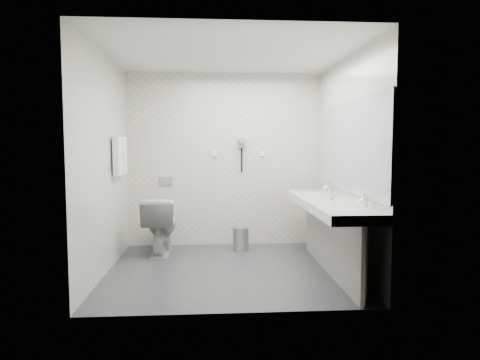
{
  "coord_description": "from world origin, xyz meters",
  "views": [
    {
      "loc": [
        -0.19,
        -4.89,
        1.46
      ],
      "look_at": [
        0.15,
        0.15,
        1.05
      ],
      "focal_mm": 31.71,
      "sensor_mm": 36.0,
      "label": 1
    }
  ],
  "objects": [
    {
      "name": "vanity_post_near",
      "position": [
        1.18,
        -1.24,
        0.38
      ],
      "size": [
        0.06,
        0.06,
        0.75
      ],
      "primitive_type": "cylinder",
      "color": "silver",
      "rests_on": "floor"
    },
    {
      "name": "toilet",
      "position": [
        -0.88,
        0.82,
        0.38
      ],
      "size": [
        0.45,
        0.77,
        0.77
      ],
      "primitive_type": "imported",
      "rotation": [
        0.0,
        0.0,
        3.11
      ],
      "color": "silver",
      "rests_on": "floor"
    },
    {
      "name": "basin_far",
      "position": [
        1.12,
        0.45,
        0.83
      ],
      "size": [
        0.4,
        0.31,
        0.05
      ],
      "primitive_type": "ellipsoid",
      "color": "silver",
      "rests_on": "vanity_counter"
    },
    {
      "name": "towel_near",
      "position": [
        -1.34,
        0.41,
        1.33
      ],
      "size": [
        0.07,
        0.24,
        0.48
      ],
      "primitive_type": "cube",
      "color": "white",
      "rests_on": "towel_rail"
    },
    {
      "name": "wall_right",
      "position": [
        1.4,
        0.0,
        1.25
      ],
      "size": [
        0.0,
        2.6,
        2.6
      ],
      "primitive_type": "plane",
      "rotation": [
        1.57,
        0.0,
        -1.57
      ],
      "color": "beige",
      "rests_on": "floor"
    },
    {
      "name": "basin_near",
      "position": [
        1.12,
        -0.85,
        0.83
      ],
      "size": [
        0.4,
        0.31,
        0.05
      ],
      "primitive_type": "ellipsoid",
      "color": "silver",
      "rests_on": "vanity_counter"
    },
    {
      "name": "towel_rail",
      "position": [
        -1.35,
        0.55,
        1.55
      ],
      "size": [
        0.02,
        0.62,
        0.02
      ],
      "primitive_type": "cylinder",
      "rotation": [
        1.57,
        0.0,
        0.0
      ],
      "color": "silver",
      "rests_on": "wall_left"
    },
    {
      "name": "dryer_cord",
      "position": [
        0.25,
        1.26,
        1.25
      ],
      "size": [
        0.02,
        0.02,
        0.35
      ],
      "primitive_type": "cylinder",
      "color": "black",
      "rests_on": "dryer_cradle"
    },
    {
      "name": "wall_front",
      "position": [
        0.0,
        -1.3,
        1.25
      ],
      "size": [
        2.8,
        0.0,
        2.8
      ],
      "primitive_type": "plane",
      "rotation": [
        -1.57,
        0.0,
        0.0
      ],
      "color": "beige",
      "rests_on": "floor"
    },
    {
      "name": "flush_plate",
      "position": [
        -0.85,
        1.29,
        0.95
      ],
      "size": [
        0.18,
        0.02,
        0.12
      ],
      "primitive_type": "cube",
      "color": "#B2B5BA",
      "rests_on": "wall_back"
    },
    {
      "name": "glass_left",
      "position": [
        1.28,
        0.09,
        0.91
      ],
      "size": [
        0.08,
        0.08,
        0.12
      ],
      "primitive_type": "cylinder",
      "rotation": [
        0.0,
        0.0,
        -0.26
      ],
      "color": "silver",
      "rests_on": "vanity_counter"
    },
    {
      "name": "dryer_cradle",
      "position": [
        0.25,
        1.27,
        1.5
      ],
      "size": [
        0.1,
        0.04,
        0.14
      ],
      "primitive_type": "cube",
      "color": "gray",
      "rests_on": "wall_back"
    },
    {
      "name": "vanity_panel",
      "position": [
        1.15,
        -0.2,
        0.38
      ],
      "size": [
        0.03,
        2.15,
        0.75
      ],
      "primitive_type": "cube",
      "color": "gray",
      "rests_on": "floor"
    },
    {
      "name": "soap_bottle_a",
      "position": [
        1.15,
        -0.22,
        0.9
      ],
      "size": [
        0.06,
        0.06,
        0.11
      ],
      "primitive_type": "imported",
      "rotation": [
        0.0,
        0.0,
        0.4
      ],
      "color": "white",
      "rests_on": "vanity_counter"
    },
    {
      "name": "mirror",
      "position": [
        1.39,
        -0.2,
        1.45
      ],
      "size": [
        0.02,
        2.2,
        1.05
      ],
      "primitive_type": "cube",
      "color": "#B2BCC6",
      "rests_on": "wall_right"
    },
    {
      "name": "soap_bottle_c",
      "position": [
        1.16,
        -0.17,
        0.91
      ],
      "size": [
        0.05,
        0.05,
        0.12
      ],
      "primitive_type": "imported",
      "rotation": [
        0.0,
        0.0,
        0.02
      ],
      "color": "white",
      "rests_on": "vanity_counter"
    },
    {
      "name": "towel_far",
      "position": [
        -1.34,
        0.69,
        1.33
      ],
      "size": [
        0.07,
        0.24,
        0.48
      ],
      "primitive_type": "cube",
      "color": "white",
      "rests_on": "towel_rail"
    },
    {
      "name": "vanity_post_far",
      "position": [
        1.18,
        0.84,
        0.38
      ],
      "size": [
        0.06,
        0.06,
        0.75
      ],
      "primitive_type": "cylinder",
      "color": "silver",
      "rests_on": "floor"
    },
    {
      "name": "dryer_barrel",
      "position": [
        0.25,
        1.2,
        1.53
      ],
      "size": [
        0.08,
        0.14,
        0.08
      ],
      "primitive_type": "cylinder",
      "rotation": [
        1.57,
        0.0,
        0.0
      ],
      "color": "gray",
      "rests_on": "dryer_cradle"
    },
    {
      "name": "faucet_far",
      "position": [
        1.32,
        0.45,
        0.92
      ],
      "size": [
        0.04,
        0.04,
        0.15
      ],
      "primitive_type": "cylinder",
      "color": "silver",
      "rests_on": "vanity_counter"
    },
    {
      "name": "wall_left",
      "position": [
        -1.4,
        0.0,
        1.25
      ],
      "size": [
        0.0,
        2.6,
        2.6
      ],
      "primitive_type": "plane",
      "rotation": [
        1.57,
        0.0,
        1.57
      ],
      "color": "beige",
      "rests_on": "floor"
    },
    {
      "name": "faucet_near",
      "position": [
        1.32,
        -0.85,
        0.92
      ],
      "size": [
        0.04,
        0.04,
        0.15
      ],
      "primitive_type": "cylinder",
      "color": "silver",
      "rests_on": "vanity_counter"
    },
    {
      "name": "wall_back",
      "position": [
        0.0,
        1.3,
        1.25
      ],
      "size": [
        2.8,
        0.0,
        2.8
      ],
      "primitive_type": "plane",
      "rotation": [
        1.57,
        0.0,
        0.0
      ],
      "color": "beige",
      "rests_on": "floor"
    },
    {
      "name": "floor",
      "position": [
        0.0,
        0.0,
        0.0
      ],
      "size": [
        2.8,
        2.8,
        0.0
      ],
      "primitive_type": "plane",
      "color": "#2D2E33",
      "rests_on": "ground"
    },
    {
      "name": "pedal_bin",
      "position": [
        0.21,
        0.91,
        0.16
      ],
      "size": [
        0.28,
        0.28,
        0.31
      ],
      "primitive_type": "cylinder",
      "rotation": [
        0.0,
        0.0,
        -0.32
      ],
      "color": "#B2B5BA",
      "rests_on": "floor"
    },
    {
      "name": "vanity_counter",
      "position": [
        1.12,
        -0.2,
        0.8
      ],
      "size": [
        0.55,
        2.2,
        0.1
      ],
      "primitive_type": "cube",
      "color": "silver",
      "rests_on": "floor"
    },
    {
      "name": "bin_lid",
      "position": [
        0.21,
        0.91,
        0.32
      ],
      "size": [
        0.22,
        0.22,
        0.02
      ],
      "primitive_type": "cylinder",
      "color": "#B2B5BA",
      "rests_on": "pedal_bin"
    },
    {
      "name": "switch_plate_a",
      "position": [
        -0.15,
        1.29,
        1.35
      ],
      "size": [
        0.09,
        0.02,
        0.09
      ],
      "primitive_type": "cube",
      "color": "silver",
      "rests_on": "wall_back"
    },
    {
      "name": "switch_plate_b",
      "position": [
        0.55,
        1.29,
        1.35
      ],
      "size": [
        0.09,
        0.02,
        0.09
      ],
      "primitive_type": "cube",
      "color": "silver",
      "rests_on": "wall_back"
    },
    {
      "name": "ceiling",
      "position": [
        0.0,
        0.0,
        2.5
      ],
      "size": [
        2.8,
        2.8,
        0.0
      ],
      "primitive_type": "plane",
      "rotation": [
        3.14,
        0.0,
        0.0
      ],
      "color": "silver",
      "rests_on": "wall_back"
    }
  ]
}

